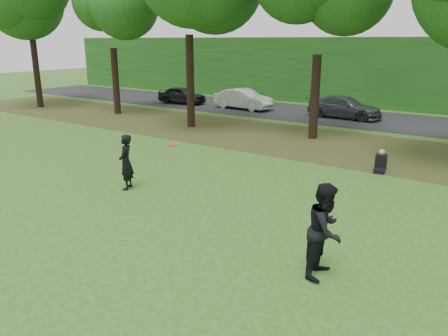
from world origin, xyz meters
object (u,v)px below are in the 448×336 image
player_right (325,230)px  player_left (126,162)px  seated_person (381,163)px  frisbee (173,145)px

player_right → player_left: bearing=76.6°
player_right → seated_person: size_ratio=2.45×
player_left → seated_person: bearing=108.4°
player_right → frisbee: frisbee is taller
player_left → frisbee: frisbee is taller
player_right → frisbee: 5.00m
player_right → frisbee: (-4.83, 0.83, 1.00)m
seated_person → frisbee: bearing=-125.8°
seated_person → player_left: bearing=-142.9°
frisbee → seated_person: frisbee is taller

